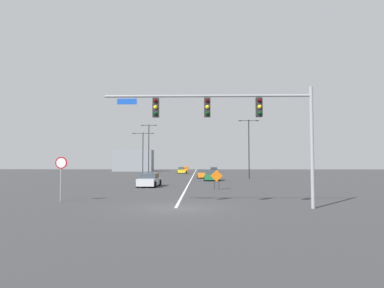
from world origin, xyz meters
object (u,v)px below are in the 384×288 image
object	(u,v)px
construction_sign_left_shoulder	(186,169)
car_green_approaching	(212,176)
car_black_distant	(214,170)
car_orange_near	(204,174)
stop_sign	(61,170)
car_silver_passing	(149,180)
street_lamp_mid_left	(249,144)
construction_sign_median_far	(217,177)
street_lamp_mid_right	(143,150)
street_lamp_far_right	(149,146)
car_yellow_far	(182,170)
traffic_signal_assembly	(236,116)

from	to	relation	value
construction_sign_left_shoulder	car_green_approaching	distance (m)	21.78
car_green_approaching	car_black_distant	bearing A→B (deg)	87.36
car_orange_near	car_black_distant	bearing A→B (deg)	85.09
construction_sign_left_shoulder	car_orange_near	xyz separation A→B (m)	(3.44, -13.93, -0.51)
stop_sign	car_silver_passing	distance (m)	14.25
construction_sign_left_shoulder	street_lamp_mid_left	bearing A→B (deg)	-56.39
construction_sign_median_far	car_black_distant	world-z (taller)	construction_sign_median_far
stop_sign	construction_sign_median_far	distance (m)	14.24
street_lamp_mid_right	car_silver_passing	xyz separation A→B (m)	(5.39, -27.73, -4.17)
construction_sign_left_shoulder	car_orange_near	size ratio (longest dim) A/B	0.44
street_lamp_far_right	car_black_distant	distance (m)	31.02
construction_sign_left_shoulder	car_yellow_far	world-z (taller)	construction_sign_left_shoulder
car_orange_near	construction_sign_left_shoulder	bearing A→B (deg)	103.87
construction_sign_left_shoulder	car_black_distant	distance (m)	21.72
street_lamp_far_right	street_lamp_mid_left	bearing A→B (deg)	-27.01
street_lamp_mid_left	car_green_approaching	world-z (taller)	street_lamp_mid_left
construction_sign_left_shoulder	car_orange_near	world-z (taller)	construction_sign_left_shoulder
car_silver_passing	car_orange_near	bearing A→B (deg)	73.17
car_green_approaching	construction_sign_median_far	bearing A→B (deg)	-90.45
street_lamp_mid_left	car_orange_near	distance (m)	8.55
car_silver_passing	car_yellow_far	xyz separation A→B (m)	(1.15, 42.98, 0.04)
stop_sign	construction_sign_left_shoulder	world-z (taller)	stop_sign
traffic_signal_assembly	street_lamp_far_right	distance (m)	44.17
car_yellow_far	car_green_approaching	bearing A→B (deg)	-79.53
traffic_signal_assembly	street_lamp_mid_left	xyz separation A→B (m)	(5.61, 34.09, 0.26)
stop_sign	car_black_distant	xyz separation A→B (m)	(12.39, 67.74, -1.37)
car_green_approaching	street_lamp_mid_right	bearing A→B (deg)	127.89
street_lamp_far_right	car_yellow_far	size ratio (longest dim) A/B	2.39
car_yellow_far	car_black_distant	xyz separation A→B (m)	(7.68, 11.03, -0.07)
car_orange_near	car_silver_passing	bearing A→B (deg)	-106.83
street_lamp_mid_left	car_yellow_far	xyz separation A→B (m)	(-11.68, 25.38, -4.62)
car_orange_near	car_yellow_far	size ratio (longest dim) A/B	1.09
car_silver_passing	construction_sign_median_far	bearing A→B (deg)	-30.34
car_black_distant	car_silver_passing	bearing A→B (deg)	-99.28
street_lamp_mid_left	construction_sign_median_far	world-z (taller)	street_lamp_mid_left
traffic_signal_assembly	construction_sign_left_shoulder	bearing A→B (deg)	95.52
construction_sign_left_shoulder	stop_sign	bearing A→B (deg)	-97.24
stop_sign	street_lamp_far_right	world-z (taller)	street_lamp_far_right
traffic_signal_assembly	car_black_distant	size ratio (longest dim) A/B	2.75
stop_sign	car_silver_passing	xyz separation A→B (m)	(3.56, 13.73, -1.34)
traffic_signal_assembly	street_lamp_far_right	world-z (taller)	street_lamp_far_right
street_lamp_far_right	car_black_distant	xyz separation A→B (m)	(12.90, 27.80, -4.80)
street_lamp_mid_right	car_orange_near	xyz separation A→B (m)	(11.24, -8.39, -4.15)
street_lamp_far_right	car_yellow_far	distance (m)	18.19
car_green_approaching	car_black_distant	xyz separation A→B (m)	(1.94, 42.06, -0.06)
construction_sign_median_far	car_orange_near	xyz separation A→B (m)	(-0.91, 23.30, -0.47)
stop_sign	car_black_distant	world-z (taller)	stop_sign
traffic_signal_assembly	car_green_approaching	distance (m)	28.78
construction_sign_median_far	street_lamp_far_right	bearing A→B (deg)	109.75
construction_sign_left_shoulder	construction_sign_median_far	bearing A→B (deg)	-83.34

